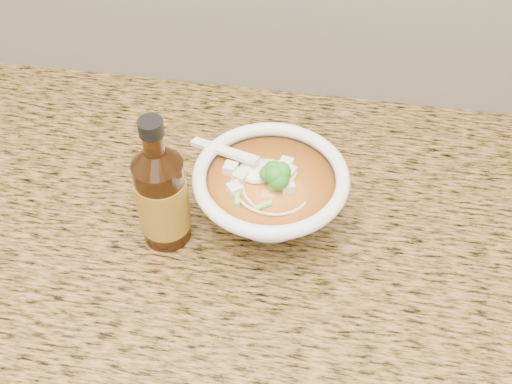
# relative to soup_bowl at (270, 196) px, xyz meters

# --- Properties ---
(cabinet) EXTENTS (4.00, 0.65, 0.86)m
(cabinet) POSITION_rel_soup_bowl_xyz_m (-0.07, -0.01, -0.52)
(cabinet) COLOR #371F10
(cabinet) RESTS_ON ground
(counter_slab) EXTENTS (4.00, 0.68, 0.04)m
(counter_slab) POSITION_rel_soup_bowl_xyz_m (-0.07, -0.01, -0.07)
(counter_slab) COLOR brown
(counter_slab) RESTS_ON cabinet
(soup_bowl) EXTENTS (0.23, 0.21, 0.12)m
(soup_bowl) POSITION_rel_soup_bowl_xyz_m (0.00, 0.00, 0.00)
(soup_bowl) COLOR white
(soup_bowl) RESTS_ON counter_slab
(hot_sauce_bottle) EXTENTS (0.08, 0.08, 0.21)m
(hot_sauce_bottle) POSITION_rel_soup_bowl_xyz_m (-0.14, -0.05, 0.03)
(hot_sauce_bottle) COLOR #401E08
(hot_sauce_bottle) RESTS_ON counter_slab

